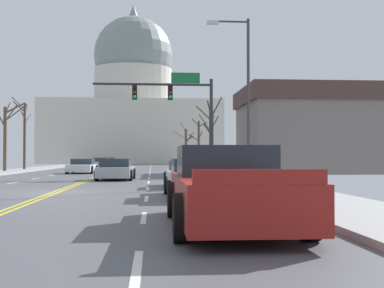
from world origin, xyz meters
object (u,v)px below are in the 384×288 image
Objects in this scene: pickup_truck_near_03 at (229,190)px; sedan_oncoming_01 at (101,164)px; sedan_oncoming_00 at (82,166)px; sedan_oncoming_02 at (109,162)px; pedestrian_00 at (243,162)px; signal_gantry at (178,102)px; sedan_near_01 at (187,175)px; street_lamp_right at (243,86)px; sedan_near_02 at (195,179)px; sedan_near_00 at (116,170)px.

sedan_oncoming_01 is (-6.93, 45.33, -0.15)m from pickup_truck_near_03.
sedan_oncoming_00 is at bearing 102.56° from pickup_truck_near_03.
sedan_oncoming_01 is 0.99× the size of sedan_oncoming_02.
sedan_oncoming_01 is 2.68× the size of pedestrian_00.
sedan_oncoming_00 is (-7.35, 8.42, -4.40)m from signal_gantry.
sedan_near_01 is 12.90m from pickup_truck_near_03.
pedestrian_00 is (0.49, 2.71, -3.65)m from street_lamp_right.
sedan_near_02 reaches higher than sedan_oncoming_00.
sedan_near_00 is at bearing -82.52° from sedan_oncoming_01.
sedan_near_01 is (-0.13, -10.89, -4.40)m from signal_gantry.
sedan_near_02 is 26.00m from sedan_oncoming_00.
sedan_near_00 is 37.92m from sedan_oncoming_02.
sedan_near_00 is (-6.38, 6.57, -4.12)m from street_lamp_right.
pedestrian_00 is (10.44, -41.62, 0.49)m from sedan_oncoming_02.
sedan_near_02 is 2.77× the size of pedestrian_00.
sedan_oncoming_01 is at bearing 109.39° from pedestrian_00.
sedan_oncoming_02 is (-7.39, 34.30, -4.39)m from signal_gantry.
sedan_oncoming_02 is (-7.12, 50.90, -0.04)m from sedan_near_02.
sedan_near_01 is at bearing -77.86° from sedan_oncoming_01.
signal_gantry is 10.35m from street_lamp_right.
sedan_near_01 is (-2.69, -0.87, -4.15)m from street_lamp_right.
sedan_near_02 reaches higher than sedan_near_00.
sedan_near_02 is 9.86m from pedestrian_00.
sedan_oncoming_02 is (-0.03, 25.89, 0.02)m from sedan_oncoming_00.
sedan_near_00 is (-3.82, -3.45, -4.37)m from signal_gantry.
sedan_oncoming_01 is at bearing 102.14° from sedan_near_01.
street_lamp_right is 1.80× the size of sedan_near_00.
sedan_near_02 is at bearing -113.22° from street_lamp_right.
sedan_near_01 reaches higher than sedan_oncoming_00.
pedestrian_00 is (10.16, -28.85, 0.48)m from sedan_oncoming_01.
street_lamp_right is 1.79× the size of sedan_near_01.
sedan_oncoming_00 is 2.63× the size of pedestrian_00.
pickup_truck_near_03 reaches higher than sedan_oncoming_00.
pedestrian_00 is (10.40, -15.73, 0.50)m from sedan_oncoming_00.
sedan_oncoming_00 is 13.12m from sedan_oncoming_01.
signal_gantry is 4.80× the size of pedestrian_00.
street_lamp_right is 5.02m from sedan_near_01.
sedan_oncoming_00 is at bearing -91.08° from sedan_oncoming_01.
street_lamp_right is at bearing -45.83° from sedan_near_00.
sedan_oncoming_02 reaches higher than sedan_near_01.
pickup_truck_near_03 is at bearing -90.42° from signal_gantry.
street_lamp_right reaches higher than sedan_near_01.
pickup_truck_near_03 reaches higher than sedan_near_01.
signal_gantry is 6.76m from sedan_near_00.
sedan_near_02 is (-0.13, -5.70, 0.05)m from sedan_near_01.
sedan_oncoming_00 is (-7.22, 19.31, -0.01)m from sedan_near_01.
pedestrian_00 reaches higher than pickup_truck_near_03.
pickup_truck_near_03 is (-0.18, -23.79, -4.23)m from signal_gantry.
street_lamp_right is 1.78× the size of sedan_oncoming_00.
sedan_near_00 is 0.94× the size of sedan_near_02.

